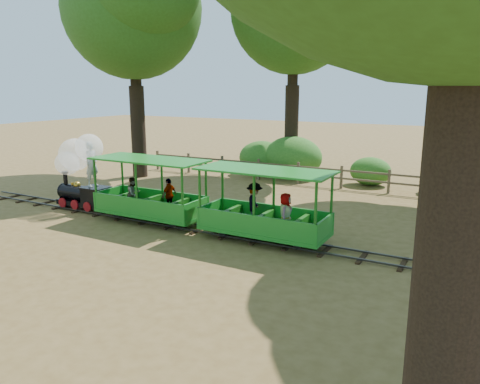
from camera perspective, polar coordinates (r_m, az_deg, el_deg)
The scene contains 13 objects.
ground at distance 13.96m, azimuth -1.47°, elevation -5.27°, with size 90.00×90.00×0.00m, color olive.
track at distance 13.94m, azimuth -1.47°, elevation -5.00°, with size 22.00×1.00×0.10m.
locomotive at distance 17.45m, azimuth -18.98°, elevation 3.00°, with size 2.42×1.14×2.78m.
carriage_front at distance 15.37m, azimuth -10.90°, elevation -0.78°, with size 3.81×1.56×1.98m.
carriage_rear at distance 13.20m, azimuth 2.97°, elevation -2.61°, with size 3.81×1.56×1.98m.
oak_nw at distance 23.55m, azimuth -12.93°, elevation 21.69°, with size 7.94×6.99×10.97m.
oak_nc at distance 23.08m, azimuth 6.67°, elevation 21.94°, with size 7.31×6.43×10.68m.
oak_ne at distance 19.26m, azimuth 26.47°, elevation 19.53°, with size 6.61×5.82×9.41m.
fence at distance 20.91m, azimuth 9.65°, elevation 2.26°, with size 18.10×0.10×1.00m.
shrub_west at distance 23.36m, azimuth 2.75°, elevation 4.17°, with size 2.44×1.88×1.69m, color #2D6B1E.
shrub_mid_w at distance 22.68m, azimuth 6.43°, elevation 4.24°, with size 2.89×2.22×2.00m, color #2D6B1E.
shrub_mid_e at distance 21.61m, azimuth 15.61°, elevation 2.44°, with size 1.82×1.40×1.26m, color #2D6B1E.
shrub_east at distance 21.06m, azimuth 25.47°, elevation 2.24°, with size 2.69×2.07×1.86m, color #2D6B1E.
Camera 1 is at (6.71, -11.45, 4.31)m, focal length 35.00 mm.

